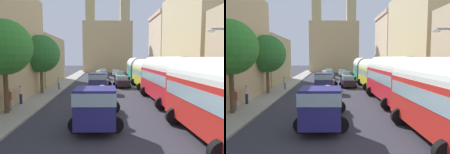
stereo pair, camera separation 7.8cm
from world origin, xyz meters
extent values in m
plane|color=#33333D|center=(0.00, 27.00, 0.00)|extent=(154.00, 154.00, 0.00)
cube|color=#9F9D93|center=(-7.25, 27.00, 0.07)|extent=(2.50, 70.00, 0.14)
cube|color=#AEAD9C|center=(7.25, 27.00, 0.07)|extent=(2.50, 70.00, 0.14)
cube|color=tan|center=(-10.85, 30.42, 3.67)|extent=(4.69, 13.47, 7.34)
cube|color=#CCB787|center=(11.37, 23.96, 6.41)|extent=(5.74, 14.17, 12.82)
cube|color=beige|center=(10.53, 36.42, 5.79)|extent=(4.06, 9.81, 11.57)
cube|color=beige|center=(10.53, 36.42, 11.88)|extent=(4.46, 9.81, 0.63)
cube|color=tan|center=(0.00, 57.36, 6.99)|extent=(13.57, 6.79, 13.98)
cube|color=tan|center=(-4.75, 55.66, 9.91)|extent=(2.47, 2.47, 19.81)
cube|color=tan|center=(4.75, 55.66, 9.91)|extent=(2.47, 2.47, 19.81)
cube|color=red|center=(4.60, 6.50, 1.73)|extent=(2.70, 8.09, 2.45)
cylinder|color=silver|center=(4.60, 6.50, 2.95)|extent=(2.64, 7.93, 2.38)
cube|color=#99B7C6|center=(4.60, 6.50, 2.26)|extent=(2.73, 7.45, 0.78)
cylinder|color=black|center=(3.36, 8.94, 0.50)|extent=(1.00, 0.35, 1.00)
cylinder|color=black|center=(5.67, 9.02, 0.50)|extent=(1.00, 0.35, 1.00)
cylinder|color=black|center=(3.53, 3.98, 0.50)|extent=(1.00, 0.35, 1.00)
cube|color=red|center=(4.60, 15.50, 1.76)|extent=(2.59, 9.78, 2.53)
cylinder|color=silver|center=(4.60, 15.50, 3.03)|extent=(2.54, 9.58, 2.34)
cube|color=#99B7C6|center=(4.60, 15.50, 2.32)|extent=(2.62, 9.00, 0.81)
cylinder|color=black|center=(3.40, 18.49, 0.50)|extent=(1.00, 0.35, 1.00)
cylinder|color=black|center=(5.67, 18.54, 0.50)|extent=(1.00, 0.35, 1.00)
cylinder|color=black|center=(3.53, 12.46, 0.50)|extent=(1.00, 0.35, 1.00)
cylinder|color=black|center=(5.80, 12.51, 0.50)|extent=(1.00, 0.35, 1.00)
cube|color=yellow|center=(4.60, 24.50, 1.63)|extent=(2.53, 8.14, 2.25)
cylinder|color=silver|center=(4.60, 24.50, 2.75)|extent=(2.48, 7.97, 2.30)
cube|color=#99B7C6|center=(4.60, 24.50, 2.12)|extent=(2.56, 7.49, 0.72)
cylinder|color=black|center=(3.43, 26.98, 0.50)|extent=(1.00, 0.35, 1.00)
cylinder|color=black|center=(5.66, 27.03, 0.50)|extent=(1.00, 0.35, 1.00)
cylinder|color=black|center=(3.54, 21.97, 0.50)|extent=(1.00, 0.35, 1.00)
cylinder|color=black|center=(5.77, 22.02, 0.50)|extent=(1.00, 0.35, 1.00)
cube|color=#2A9675|center=(4.60, 33.50, 1.68)|extent=(2.89, 10.04, 2.37)
cylinder|color=silver|center=(4.60, 33.50, 2.87)|extent=(2.83, 9.84, 2.40)
cube|color=#99B7C6|center=(4.60, 33.50, 2.21)|extent=(2.90, 9.25, 0.76)
cylinder|color=black|center=(3.58, 36.63, 0.50)|extent=(1.00, 0.35, 1.00)
cylinder|color=black|center=(5.90, 36.53, 0.50)|extent=(1.00, 0.35, 1.00)
cylinder|color=black|center=(3.30, 30.47, 0.50)|extent=(1.00, 0.35, 1.00)
cylinder|color=black|center=(5.62, 30.37, 0.50)|extent=(1.00, 0.35, 1.00)
cube|color=navy|center=(-1.37, 7.49, 1.47)|extent=(2.19, 2.10, 2.05)
cube|color=#99B7C6|center=(-1.37, 7.49, 2.05)|extent=(2.24, 2.18, 0.65)
cube|color=brown|center=(-1.28, 10.93, 0.73)|extent=(2.27, 4.90, 0.55)
ellipsoid|color=beige|center=(-1.08, 9.39, 1.28)|extent=(1.00, 1.06, 0.55)
ellipsoid|color=silver|center=(-1.66, 11.37, 1.27)|extent=(0.86, 0.97, 0.54)
ellipsoid|color=#ECE6CB|center=(-1.46, 12.35, 1.25)|extent=(1.21, 1.24, 0.50)
ellipsoid|color=beige|center=(-1.67, 9.97, 1.58)|extent=(1.13, 1.00, 0.48)
ellipsoid|color=beige|center=(-0.94, 9.91, 1.53)|extent=(0.74, 0.95, 0.44)
ellipsoid|color=beige|center=(-1.06, 12.55, 1.70)|extent=(0.97, 0.83, 0.59)
ellipsoid|color=silver|center=(-1.08, 9.96, 1.85)|extent=(1.15, 1.08, 0.45)
cylinder|color=black|center=(-0.29, 7.64, 0.45)|extent=(0.90, 0.31, 0.90)
cylinder|color=black|center=(-2.43, 7.70, 0.45)|extent=(0.90, 0.31, 0.90)
cylinder|color=black|center=(-0.18, 11.77, 0.45)|extent=(0.90, 0.32, 0.90)
cylinder|color=black|center=(-2.32, 11.83, 0.45)|extent=(0.90, 0.32, 0.90)
cube|color=navy|center=(-1.62, 20.87, 1.38)|extent=(2.16, 2.03, 1.86)
cube|color=#99B7C6|center=(-1.62, 20.87, 1.90)|extent=(2.21, 2.11, 0.59)
cube|color=brown|center=(-1.42, 24.33, 0.73)|extent=(2.34, 5.13, 0.55)
ellipsoid|color=beige|center=(-1.64, 24.07, 1.27)|extent=(0.95, 0.80, 0.54)
ellipsoid|color=beige|center=(-1.18, 23.85, 1.22)|extent=(1.07, 1.02, 0.45)
ellipsoid|color=beige|center=(-1.53, 24.40, 1.28)|extent=(1.18, 1.16, 0.55)
ellipsoid|color=beige|center=(-0.98, 23.70, 1.64)|extent=(1.04, 1.01, 0.53)
ellipsoid|color=silver|center=(-1.03, 24.44, 1.57)|extent=(0.81, 0.98, 0.47)
ellipsoid|color=beige|center=(-1.14, 23.13, 1.62)|extent=(1.04, 1.06, 0.52)
ellipsoid|color=beige|center=(-1.75, 25.61, 2.07)|extent=(0.73, 0.92, 0.56)
cylinder|color=black|center=(-0.58, 21.07, 0.45)|extent=(0.90, 0.31, 0.90)
cylinder|color=black|center=(-2.63, 21.18, 0.45)|extent=(0.90, 0.31, 0.90)
cylinder|color=black|center=(-0.34, 25.22, 0.45)|extent=(0.90, 0.31, 0.90)
cylinder|color=black|center=(-2.39, 25.34, 0.45)|extent=(0.90, 0.31, 0.90)
cube|color=#3993C3|center=(-1.91, 30.62, 0.69)|extent=(1.74, 4.21, 0.83)
cube|color=#9CBFCC|center=(-1.91, 30.62, 1.35)|extent=(1.51, 2.20, 0.51)
cylinder|color=black|center=(-1.09, 29.31, 0.30)|extent=(0.60, 0.21, 0.60)
cylinder|color=black|center=(-2.77, 29.33, 0.30)|extent=(0.60, 0.21, 0.60)
cylinder|color=black|center=(-1.05, 31.90, 0.30)|extent=(0.60, 0.21, 0.60)
cylinder|color=black|center=(-2.73, 31.93, 0.30)|extent=(0.60, 0.21, 0.60)
cube|color=#469A59|center=(-1.34, 36.64, 0.69)|extent=(2.03, 3.99, 0.84)
cube|color=#8FB8CD|center=(-1.34, 36.64, 1.41)|extent=(1.69, 2.12, 0.60)
cylinder|color=black|center=(-0.38, 35.50, 0.30)|extent=(0.60, 0.21, 0.60)
cylinder|color=black|center=(-2.14, 35.38, 0.30)|extent=(0.60, 0.21, 0.60)
cylinder|color=black|center=(-0.55, 37.90, 0.30)|extent=(0.60, 0.21, 0.60)
cylinder|color=black|center=(-2.31, 37.78, 0.30)|extent=(0.60, 0.21, 0.60)
cube|color=#429656|center=(-1.35, 45.00, 0.66)|extent=(1.78, 3.96, 0.77)
cube|color=#9FB2BD|center=(-1.35, 45.00, 1.27)|extent=(1.49, 2.09, 0.45)
cylinder|color=black|center=(-0.50, 43.84, 0.30)|extent=(0.60, 0.21, 0.60)
cylinder|color=black|center=(-2.06, 43.75, 0.30)|extent=(0.60, 0.21, 0.60)
cylinder|color=black|center=(-0.64, 46.24, 0.30)|extent=(0.60, 0.21, 0.60)
cylinder|color=black|center=(-2.20, 46.15, 0.30)|extent=(0.60, 0.21, 0.60)
cube|color=#2B1E28|center=(1.48, 25.32, 0.69)|extent=(1.93, 3.78, 0.84)
cube|color=#99B8BC|center=(1.48, 25.32, 1.36)|extent=(1.59, 2.01, 0.48)
cylinder|color=black|center=(0.58, 26.39, 0.30)|extent=(0.60, 0.21, 0.60)
cylinder|color=black|center=(2.21, 26.52, 0.30)|extent=(0.60, 0.21, 0.60)
cylinder|color=black|center=(0.75, 24.13, 0.30)|extent=(0.60, 0.21, 0.60)
cylinder|color=black|center=(2.39, 24.26, 0.30)|extent=(0.60, 0.21, 0.60)
cube|color=silver|center=(1.93, 34.70, 0.66)|extent=(1.60, 3.82, 0.78)
cube|color=#8DB2BA|center=(1.93, 34.70, 1.34)|extent=(1.38, 2.00, 0.58)
cylinder|color=black|center=(1.19, 35.89, 0.30)|extent=(0.60, 0.21, 0.60)
cylinder|color=black|center=(2.71, 35.86, 0.30)|extent=(0.60, 0.21, 0.60)
cylinder|color=black|center=(1.14, 33.54, 0.30)|extent=(0.60, 0.21, 0.60)
cylinder|color=black|center=(2.67, 33.51, 0.30)|extent=(0.60, 0.21, 0.60)
cube|color=silver|center=(1.70, 43.70, 0.60)|extent=(1.92, 4.26, 0.66)
cube|color=#A2B8C2|center=(1.70, 43.70, 1.21)|extent=(1.60, 2.25, 0.57)
cylinder|color=black|center=(0.94, 45.03, 0.30)|extent=(0.60, 0.21, 0.60)
cylinder|color=black|center=(2.61, 44.93, 0.30)|extent=(0.60, 0.21, 0.60)
cylinder|color=black|center=(0.78, 42.46, 0.30)|extent=(0.60, 0.21, 0.60)
cylinder|color=black|center=(2.46, 42.36, 0.30)|extent=(0.60, 0.21, 0.60)
cylinder|color=slate|center=(-7.97, 12.17, 0.07)|extent=(0.18, 0.18, 0.14)
cylinder|color=slate|center=(-7.97, 12.17, 0.53)|extent=(0.27, 0.27, 0.78)
cylinder|color=#A4372B|center=(-7.97, 12.17, 1.23)|extent=(0.41, 0.41, 0.62)
sphere|color=tan|center=(-7.97, 12.17, 1.65)|extent=(0.22, 0.22, 0.22)
cylinder|color=#776156|center=(-6.62, 22.85, 0.07)|extent=(0.18, 0.18, 0.14)
cylinder|color=#776156|center=(-6.62, 22.85, 0.55)|extent=(0.27, 0.27, 0.81)
cylinder|color=silver|center=(-6.62, 22.85, 1.25)|extent=(0.41, 0.41, 0.59)
sphere|color=tan|center=(-6.62, 22.85, 1.64)|extent=(0.21, 0.21, 0.21)
cylinder|color=navy|center=(-8.05, 14.45, 0.07)|extent=(0.19, 0.19, 0.14)
cylinder|color=navy|center=(-8.05, 14.45, 0.58)|extent=(0.30, 0.30, 0.88)
cylinder|color=silver|center=(-8.05, 14.45, 1.29)|extent=(0.46, 0.46, 0.54)
sphere|color=tan|center=(-8.05, 14.45, 1.68)|extent=(0.22, 0.22, 0.22)
ellipsoid|color=silver|center=(4.86, 7.73, 5.54)|extent=(0.44, 0.28, 0.20)
cylinder|color=brown|center=(-7.90, 11.53, 1.68)|extent=(0.32, 0.32, 3.37)
sphere|color=#328430|center=(-7.90, 11.53, 4.83)|extent=(3.90, 3.90, 3.90)
cylinder|color=brown|center=(-7.90, 20.09, 1.48)|extent=(0.34, 0.34, 2.96)
sphere|color=#296E2E|center=(-7.90, 20.09, 4.52)|extent=(4.15, 4.15, 4.15)
camera|label=1|loc=(-0.88, -3.56, 4.11)|focal=33.79mm
camera|label=2|loc=(-0.80, -3.56, 4.11)|focal=33.79mm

